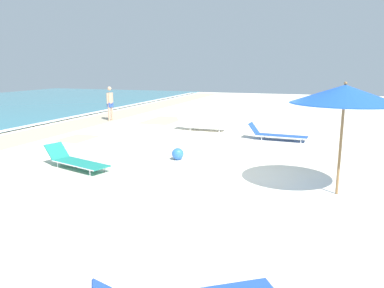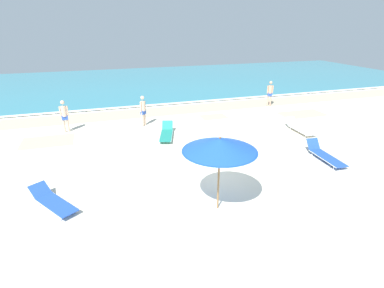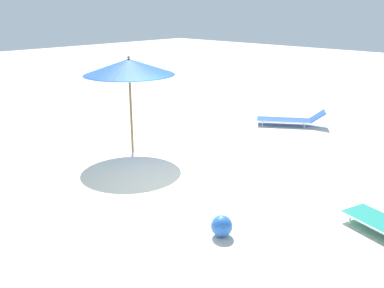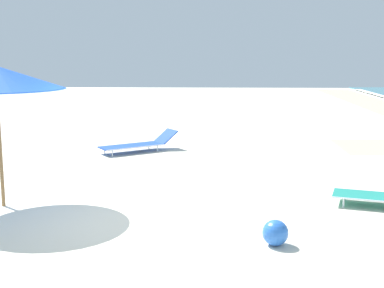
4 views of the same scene
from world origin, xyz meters
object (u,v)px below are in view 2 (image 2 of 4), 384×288
Objects in this scene: beach_umbrella at (220,145)px; beach_ball at (216,146)px; sun_lounger_near_water_right at (299,128)px; beachgoer_strolling_adult at (64,114)px; beachgoer_shoreline_child at (270,92)px; beachgoer_wading_adult at (143,109)px; sun_lounger_near_water_left at (167,133)px; sun_lounger_beside_umbrella at (325,155)px; sun_lounger_under_umbrella at (53,201)px.

beach_umbrella is 6.83× the size of beach_ball.
beachgoer_strolling_adult is at bearing 163.37° from sun_lounger_near_water_right.
beachgoer_shoreline_child is 1.00× the size of beachgoer_strolling_adult.
beachgoer_shoreline_child is at bearing 43.66° from beach_ball.
sun_lounger_near_water_right is 1.21× the size of beachgoer_shoreline_child.
beach_ball is (2.66, -4.57, -0.82)m from beachgoer_wading_adult.
beachgoer_wading_adult is at bearing 127.21° from sun_lounger_near_water_left.
beach_umbrella reaches higher than sun_lounger_beside_umbrella.
beachgoer_shoreline_child reaches higher than sun_lounger_under_umbrella.
sun_lounger_near_water_left is at bearing 128.03° from beach_ball.
sun_lounger_under_umbrella is 7.16m from sun_lounger_near_water_left.
sun_lounger_near_water_right is at bearing 10.15° from beach_ball.
sun_lounger_beside_umbrella is (10.95, 0.34, 0.01)m from sun_lounger_under_umbrella.
beach_ball is at bearing -37.08° from beachgoer_strolling_adult.
beachgoer_shoreline_child reaches higher than beach_ball.
beachgoer_strolling_adult reaches higher than sun_lounger_beside_umbrella.
beach_umbrella is at bearing -72.30° from sun_lounger_near_water_left.
sun_lounger_near_water_left is 2.97m from beach_ball.
sun_lounger_near_water_left is at bearing -28.17° from beachgoer_strolling_adult.
beach_umbrella is 9.18m from beachgoer_wading_adult.
sun_lounger_beside_umbrella is 4.81m from beach_ball.
beachgoer_shoreline_child is at bearing 42.28° from sun_lounger_near_water_left.
beach_umbrella is 7.11m from sun_lounger_near_water_left.
beach_umbrella reaches higher than beachgoer_wading_adult.
beach_umbrella is 1.41× the size of beachgoer_wading_adult.
beach_umbrella reaches higher than sun_lounger_near_water_left.
beach_umbrella is 5.71m from sun_lounger_under_umbrella.
beachgoer_shoreline_child and beachgoer_strolling_adult have the same top height.
beachgoer_wading_adult reaches higher than sun_lounger_beside_umbrella.
beachgoer_strolling_adult is (-11.01, 7.26, 0.78)m from sun_lounger_beside_umbrella.
sun_lounger_near_water_left reaches higher than sun_lounger_near_water_right.
sun_lounger_beside_umbrella is 9.25m from beachgoer_shoreline_child.
beach_ball is (6.81, 2.80, -0.03)m from sun_lounger_under_umbrella.
sun_lounger_beside_umbrella is (5.87, 2.02, -1.99)m from beach_umbrella.
beachgoer_shoreline_child is (13.51, 9.20, 0.79)m from sun_lounger_under_umbrella.
sun_lounger_under_umbrella reaches higher than beach_ball.
sun_lounger_near_water_right is (7.15, -1.39, -0.00)m from sun_lounger_near_water_left.
beach_umbrella reaches higher than sun_lounger_under_umbrella.
beachgoer_strolling_adult is at bearing -45.26° from beachgoer_wading_adult.
beach_ball is at bearing 153.06° from sun_lounger_beside_umbrella.
sun_lounger_under_umbrella is at bearing -134.28° from beachgoer_shoreline_child.
sun_lounger_under_umbrella is at bearing -157.61° from beach_ball.
beachgoer_shoreline_child reaches higher than sun_lounger_beside_umbrella.
beachgoer_wading_adult is at bearing 26.85° from sun_lounger_under_umbrella.
sun_lounger_near_water_right is (12.13, 3.76, 0.00)m from sun_lounger_under_umbrella.
sun_lounger_near_water_left is at bearing 12.14° from sun_lounger_under_umbrella.
beachgoer_strolling_adult reaches higher than sun_lounger_near_water_right.
beachgoer_shoreline_child is (2.56, 8.85, 0.78)m from sun_lounger_beside_umbrella.
sun_lounger_near_water_left is 1.27× the size of beachgoer_shoreline_child.
sun_lounger_under_umbrella is at bearing -91.68° from beachgoer_strolling_adult.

